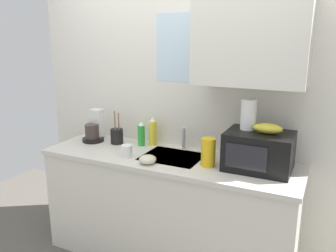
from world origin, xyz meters
TOP-DOWN VIEW (x-y plane):
  - kitchen_wall_assembly at (0.10, 0.31)m, footprint 2.82×0.42m
  - counter_unit at (0.00, 0.00)m, footprint 2.05×0.63m
  - sink_faucet at (0.03, 0.24)m, footprint 0.03×0.03m
  - microwave at (0.69, 0.05)m, footprint 0.46×0.35m
  - banana_bunch at (0.74, 0.05)m, footprint 0.20×0.11m
  - paper_towel_roll at (0.59, 0.10)m, footprint 0.11×0.11m
  - coffee_maker at (-0.79, 0.11)m, footprint 0.19×0.21m
  - dish_soap_bottle_yellow at (-0.25, 0.22)m, footprint 0.07×0.07m
  - dish_soap_bottle_green at (-0.34, 0.16)m, footprint 0.06×0.06m
  - cereal_canister at (0.35, -0.05)m, footprint 0.10×0.10m
  - mug_white at (-0.29, -0.14)m, footprint 0.08×0.08m
  - utensil_crock at (-0.56, 0.12)m, footprint 0.11×0.11m
  - small_bowl at (-0.07, -0.20)m, footprint 0.13×0.13m

SIDE VIEW (x-z plane):
  - counter_unit at x=0.00m, z-range 0.01..0.91m
  - small_bowl at x=-0.07m, z-range 0.90..0.96m
  - mug_white at x=-0.29m, z-range 0.90..0.99m
  - utensil_crock at x=-0.56m, z-range 0.82..1.12m
  - sink_faucet at x=0.03m, z-range 0.90..1.08m
  - dish_soap_bottle_green at x=-0.34m, z-range 0.89..1.11m
  - cereal_canister at x=0.35m, z-range 0.90..1.11m
  - coffee_maker at x=-0.79m, z-range 0.86..1.14m
  - dish_soap_bottle_yellow at x=-0.25m, z-range 0.89..1.14m
  - microwave at x=0.69m, z-range 0.90..1.17m
  - banana_bunch at x=0.74m, z-range 1.17..1.24m
  - paper_towel_roll at x=0.59m, z-range 1.17..1.39m
  - kitchen_wall_assembly at x=0.10m, z-range 0.10..2.60m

